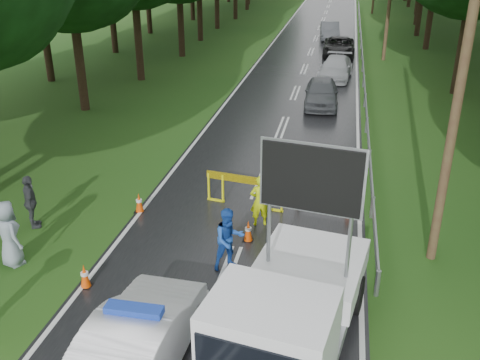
% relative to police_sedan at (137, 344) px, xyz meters
% --- Properties ---
extents(ground, '(160.00, 160.00, 0.00)m').
position_rel_police_sedan_xyz_m(ground, '(0.94, 3.46, -0.73)').
color(ground, '#1C4614').
rests_on(ground, ground).
extents(road, '(7.00, 140.00, 0.02)m').
position_rel_police_sedan_xyz_m(road, '(0.94, 33.46, -0.72)').
color(road, black).
rests_on(road, ground).
extents(guardrail, '(0.12, 60.06, 0.70)m').
position_rel_police_sedan_xyz_m(guardrail, '(4.64, 33.13, -0.19)').
color(guardrail, gray).
rests_on(guardrail, ground).
extents(utility_pole_near, '(1.40, 0.24, 10.00)m').
position_rel_police_sedan_xyz_m(utility_pole_near, '(6.14, 5.46, 4.33)').
color(utility_pole_near, '#452C20').
rests_on(utility_pole_near, ground).
extents(police_sedan, '(1.70, 4.48, 1.60)m').
position_rel_police_sedan_xyz_m(police_sedan, '(0.00, 0.00, 0.00)').
color(police_sedan, white).
rests_on(police_sedan, ground).
extents(work_truck, '(3.10, 5.48, 4.14)m').
position_rel_police_sedan_xyz_m(work_truck, '(2.77, 1.00, 0.39)').
color(work_truck, gray).
rests_on(work_truck, ground).
extents(barrier, '(2.53, 0.47, 1.06)m').
position_rel_police_sedan_xyz_m(barrier, '(0.69, 7.46, 0.06)').
color(barrier, yellow).
rests_on(barrier, ground).
extents(officer, '(0.68, 0.56, 1.59)m').
position_rel_police_sedan_xyz_m(officer, '(1.35, 6.35, 0.06)').
color(officer, '#C0DB0B').
rests_on(officer, ground).
extents(civilian, '(1.04, 0.99, 1.69)m').
position_rel_police_sedan_xyz_m(civilian, '(0.94, 3.96, 0.11)').
color(civilian, '#1B4CB2').
rests_on(civilian, ground).
extents(bystander_mid, '(0.83, 1.03, 1.63)m').
position_rel_police_sedan_xyz_m(bystander_mid, '(-5.17, 4.96, 0.08)').
color(bystander_mid, '#383A3E').
rests_on(bystander_mid, ground).
extents(bystander_right, '(1.06, 0.98, 1.81)m').
position_rel_police_sedan_xyz_m(bystander_right, '(-4.64, 3.05, 0.17)').
color(bystander_right, gray).
rests_on(bystander_right, ground).
extents(queue_car_first, '(1.82, 4.18, 1.40)m').
position_rel_police_sedan_xyz_m(queue_car_first, '(2.45, 19.19, -0.03)').
color(queue_car_first, '#404448').
rests_on(queue_car_first, ground).
extents(queue_car_second, '(2.16, 4.57, 1.29)m').
position_rel_police_sedan_xyz_m(queue_car_second, '(2.98, 25.28, -0.09)').
color(queue_car_second, '#9FA2A7').
rests_on(queue_car_second, ground).
extents(queue_car_third, '(2.23, 4.78, 1.33)m').
position_rel_police_sedan_xyz_m(queue_car_third, '(3.00, 32.27, -0.07)').
color(queue_car_third, black).
rests_on(queue_car_third, ground).
extents(queue_car_fourth, '(1.84, 4.38, 1.41)m').
position_rel_police_sedan_xyz_m(queue_car_fourth, '(2.06, 39.32, -0.03)').
color(queue_car_fourth, '#3D4045').
rests_on(queue_car_fourth, ground).
extents(cone_near_left, '(0.30, 0.30, 0.64)m').
position_rel_police_sedan_xyz_m(cone_near_left, '(-2.33, 2.46, -0.42)').
color(cone_near_left, black).
rests_on(cone_near_left, ground).
extents(cone_center, '(0.30, 0.30, 0.64)m').
position_rel_police_sedan_xyz_m(cone_center, '(1.18, 5.38, -0.42)').
color(cone_center, black).
rests_on(cone_center, ground).
extents(cone_far, '(0.34, 0.34, 0.72)m').
position_rel_police_sedan_xyz_m(cone_far, '(2.34, 8.26, -0.38)').
color(cone_far, black).
rests_on(cone_far, ground).
extents(cone_left_mid, '(0.30, 0.30, 0.65)m').
position_rel_police_sedan_xyz_m(cone_left_mid, '(-2.45, 6.46, -0.42)').
color(cone_left_mid, black).
rests_on(cone_left_mid, ground).
extents(cone_right, '(0.34, 0.34, 0.72)m').
position_rel_police_sedan_xyz_m(cone_right, '(3.96, 7.43, -0.38)').
color(cone_right, black).
rests_on(cone_right, ground).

